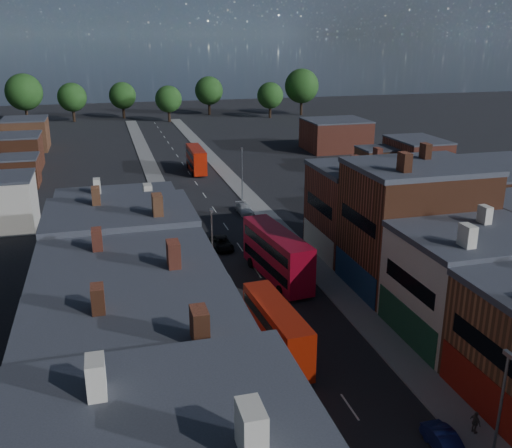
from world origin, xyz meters
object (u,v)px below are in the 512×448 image
car_1 (446,444)px  ped_1 (251,389)px  car_3 (244,209)px  bus_0 (277,329)px  bus_2 (196,159)px  ped_3 (475,422)px  car_2 (222,243)px  bus_1 (277,254)px

car_1 → ped_1: size_ratio=2.29×
car_3 → bus_0: bearing=-101.6°
bus_0 → car_1: 15.06m
bus_2 → ped_3: 77.22m
ped_3 → bus_0: bearing=31.6°
bus_2 → car_3: bearing=-84.2°
bus_0 → car_3: (6.70, 37.32, -1.66)m
ped_1 → ped_3: (12.86, -7.06, -0.10)m
car_1 → car_2: (-6.01, 37.81, 0.02)m
car_2 → car_3: car_2 is taller
bus_1 → bus_2: 50.47m
bus_0 → car_1: (6.70, -13.38, -1.67)m
bus_1 → car_3: bus_1 is taller
bus_0 → car_2: size_ratio=2.09×
car_1 → ped_3: ped_3 is taller
car_2 → car_3: 14.23m
car_3 → ped_1: ped_1 is taller
bus_1 → ped_3: size_ratio=8.07×
car_1 → bus_1: bearing=93.9°
car_2 → ped_1: ped_1 is taller
car_2 → bus_1: bearing=-72.3°
bus_2 → bus_1: bearing=-89.0°
car_1 → ped_3: 2.92m
bus_1 → car_1: bus_1 is taller
bus_2 → ped_3: size_ratio=6.85×
bus_2 → ped_1: size_ratio=6.07×
bus_1 → car_3: bearing=77.3°
car_3 → ped_3: size_ratio=2.94×
ped_3 → bus_2: bearing=-2.0°
bus_1 → car_1: 27.79m
bus_0 → car_1: bearing=-67.5°
bus_2 → car_1: (2.30, -78.08, -1.78)m
bus_1 → bus_0: bearing=-114.2°
car_1 → bus_0: bearing=115.8°
bus_1 → car_1: bearing=-92.2°
bus_0 → car_2: bus_0 is taller
bus_1 → bus_2: (0.00, 50.47, -0.38)m
bus_0 → ped_3: bearing=-56.8°
ped_1 → car_3: bearing=-116.0°
bus_1 → car_3: size_ratio=2.74×
bus_0 → car_1: bus_0 is taller
car_3 → ped_3: 49.74m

